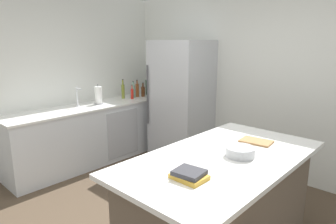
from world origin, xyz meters
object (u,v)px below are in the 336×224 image
Objects in this scene: olive_oil_bottle at (123,91)px; cookbook_stack at (189,175)px; wine_bottle at (147,87)px; hot_sauce_bottle at (132,94)px; syrup_bottle at (143,91)px; refrigerator at (181,101)px; sink_faucet at (78,96)px; cutting_board at (256,141)px; gin_bottle at (133,91)px; kitchen_island at (221,205)px; soda_bottle at (149,89)px; paper_towel_roll at (98,96)px; vinegar_bottle at (137,90)px; mixing_bowl at (240,152)px.

olive_oil_bottle is 3.25m from cookbook_stack.
wine_bottle is 1.51× the size of hot_sauce_bottle.
olive_oil_bottle is at bearing -105.55° from syrup_bottle.
refrigerator is 6.31× the size of sink_faucet.
olive_oil_bottle reaches higher than cutting_board.
olive_oil_bottle is at bearing -91.65° from wine_bottle.
olive_oil_bottle is at bearing -104.95° from gin_bottle.
kitchen_island is 2.79m from sink_faucet.
kitchen_island is at bearing -31.71° from wine_bottle.
refrigerator is at bearing -4.33° from soda_bottle.
kitchen_island is 5.79× the size of olive_oil_bottle.
cookbook_stack is at bearing -30.51° from olive_oil_bottle.
paper_towel_roll is at bearing -132.83° from refrigerator.
syrup_bottle is at bearing 150.53° from kitchen_island.
vinegar_bottle is 3.36m from cookbook_stack.
paper_towel_roll is (0.05, 0.33, -0.02)m from sink_faucet.
mixing_bowl is at bearing -29.09° from soda_bottle.
syrup_bottle is at bearing 57.15° from vinegar_bottle.
gin_bottle is 1.16× the size of hot_sauce_bottle.
gin_bottle is 3.05m from mixing_bowl.
syrup_bottle is at bearing 88.43° from paper_towel_roll.
syrup_bottle is at bearing 86.36° from sink_faucet.
paper_towel_roll is at bearing 80.64° from sink_faucet.
soda_bottle is 0.30m from gin_bottle.
olive_oil_bottle is (-0.10, -0.37, 0.04)m from syrup_bottle.
wine_bottle reaches higher than kitchen_island.
sink_faucet is 0.97m from hot_sauce_bottle.
soda_bottle is at bearing 88.84° from hot_sauce_bottle.
mixing_bowl is at bearing 85.69° from cookbook_stack.
cookbook_stack is at bearing -33.77° from gin_bottle.
mixing_bowl is at bearing -37.45° from refrigerator.
wine_bottle is 1.23× the size of vinegar_bottle.
kitchen_island is at bearing -5.12° from sink_faucet.
olive_oil_bottle reaches higher than cookbook_stack.
soda_bottle is at bearing 148.42° from kitchen_island.
gin_bottle is at bearing 75.05° from olive_oil_bottle.
hot_sauce_bottle is 1.00× the size of mixing_bowl.
cutting_board is at bearing 91.13° from cookbook_stack.
kitchen_island is 3.09m from vinegar_bottle.
sink_faucet is at bearing -95.22° from soda_bottle.
kitchen_island is at bearing -12.14° from paper_towel_roll.
sink_faucet is 1.00× the size of vinegar_bottle.
soda_bottle is 3.40m from cookbook_stack.
cookbook_stack is at bearing -35.05° from vinegar_bottle.
paper_towel_roll reaches higher than kitchen_island.
syrup_bottle is at bearing 74.45° from olive_oil_bottle.
refrigerator is 5.68× the size of olive_oil_bottle.
sink_faucet is 0.88m from olive_oil_bottle.
sink_faucet is at bearing -93.64° from syrup_bottle.
sink_faucet is 1.07m from gin_bottle.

